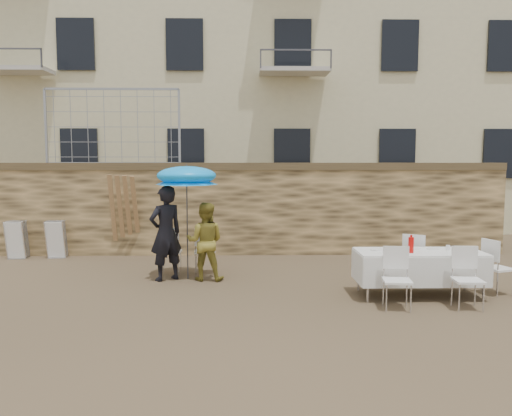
{
  "coord_description": "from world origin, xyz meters",
  "views": [
    {
      "loc": [
        0.22,
        -7.2,
        2.3
      ],
      "look_at": [
        0.4,
        2.2,
        1.4
      ],
      "focal_mm": 35.0,
      "sensor_mm": 36.0,
      "label": 1
    }
  ],
  "objects_px": {
    "table_chair_front_left": "(397,279)",
    "table_chair_front_right": "(468,279)",
    "banquet_table": "(420,254)",
    "chair_stack_left": "(19,239)",
    "chair_stack_right": "(58,238)",
    "man_suit": "(166,233)",
    "woman_dress": "(205,241)",
    "couple_chair_right": "(205,250)",
    "soda_bottle": "(411,245)",
    "table_chair_back": "(415,259)",
    "table_chair_side": "(498,267)",
    "umbrella": "(187,179)",
    "couple_chair_left": "(171,250)"
  },
  "relations": [
    {
      "from": "table_chair_front_left",
      "to": "table_chair_front_right",
      "type": "distance_m",
      "value": 1.1
    },
    {
      "from": "banquet_table",
      "to": "table_chair_front_left",
      "type": "height_order",
      "value": "table_chair_front_left"
    },
    {
      "from": "chair_stack_left",
      "to": "chair_stack_right",
      "type": "xyz_separation_m",
      "value": [
        0.9,
        0.0,
        0.0
      ]
    },
    {
      "from": "man_suit",
      "to": "woman_dress",
      "type": "distance_m",
      "value": 0.77
    },
    {
      "from": "couple_chair_right",
      "to": "banquet_table",
      "type": "height_order",
      "value": "couple_chair_right"
    },
    {
      "from": "soda_bottle",
      "to": "woman_dress",
      "type": "bearing_deg",
      "value": 158.62
    },
    {
      "from": "banquet_table",
      "to": "soda_bottle",
      "type": "bearing_deg",
      "value": -143.13
    },
    {
      "from": "couple_chair_right",
      "to": "table_chair_front_left",
      "type": "bearing_deg",
      "value": 137.98
    },
    {
      "from": "table_chair_back",
      "to": "banquet_table",
      "type": "bearing_deg",
      "value": 104.17
    },
    {
      "from": "table_chair_front_right",
      "to": "chair_stack_left",
      "type": "bearing_deg",
      "value": 158.64
    },
    {
      "from": "man_suit",
      "to": "chair_stack_right",
      "type": "distance_m",
      "value": 3.72
    },
    {
      "from": "man_suit",
      "to": "chair_stack_right",
      "type": "xyz_separation_m",
      "value": [
        -2.92,
        2.27,
        -0.45
      ]
    },
    {
      "from": "soda_bottle",
      "to": "table_chair_back",
      "type": "height_order",
      "value": "soda_bottle"
    },
    {
      "from": "soda_bottle",
      "to": "chair_stack_left",
      "type": "height_order",
      "value": "soda_bottle"
    },
    {
      "from": "table_chair_back",
      "to": "chair_stack_left",
      "type": "xyz_separation_m",
      "value": [
        -8.48,
        2.69,
        -0.02
      ]
    },
    {
      "from": "banquet_table",
      "to": "table_chair_back",
      "type": "distance_m",
      "value": 0.86
    },
    {
      "from": "soda_bottle",
      "to": "table_chair_side",
      "type": "xyz_separation_m",
      "value": [
        1.6,
        0.25,
        -0.43
      ]
    },
    {
      "from": "umbrella",
      "to": "couple_chair_right",
      "type": "bearing_deg",
      "value": 56.31
    },
    {
      "from": "table_chair_back",
      "to": "table_chair_front_right",
      "type": "bearing_deg",
      "value": 129.16
    },
    {
      "from": "man_suit",
      "to": "table_chair_front_right",
      "type": "distance_m",
      "value": 5.36
    },
    {
      "from": "table_chair_front_left",
      "to": "table_chair_side",
      "type": "distance_m",
      "value": 2.17
    },
    {
      "from": "chair_stack_left",
      "to": "table_chair_back",
      "type": "bearing_deg",
      "value": -17.61
    },
    {
      "from": "man_suit",
      "to": "woman_dress",
      "type": "height_order",
      "value": "man_suit"
    },
    {
      "from": "table_chair_side",
      "to": "umbrella",
      "type": "bearing_deg",
      "value": 59.87
    },
    {
      "from": "man_suit",
      "to": "couple_chair_right",
      "type": "xyz_separation_m",
      "value": [
        0.7,
        0.55,
        -0.43
      ]
    },
    {
      "from": "man_suit",
      "to": "table_chair_front_left",
      "type": "relative_size",
      "value": 1.9
    },
    {
      "from": "table_chair_front_left",
      "to": "chair_stack_left",
      "type": "relative_size",
      "value": 1.04
    },
    {
      "from": "couple_chair_left",
      "to": "table_chair_front_left",
      "type": "distance_m",
      "value": 4.62
    },
    {
      "from": "chair_stack_left",
      "to": "chair_stack_right",
      "type": "bearing_deg",
      "value": 0.0
    },
    {
      "from": "couple_chair_right",
      "to": "chair_stack_right",
      "type": "xyz_separation_m",
      "value": [
        -3.62,
        1.72,
        -0.02
      ]
    },
    {
      "from": "couple_chair_right",
      "to": "chair_stack_right",
      "type": "bearing_deg",
      "value": -28.8
    },
    {
      "from": "man_suit",
      "to": "table_chair_front_right",
      "type": "xyz_separation_m",
      "value": [
        4.97,
        -1.98,
        -0.43
      ]
    },
    {
      "from": "woman_dress",
      "to": "umbrella",
      "type": "xyz_separation_m",
      "value": [
        -0.35,
        0.1,
        1.2
      ]
    },
    {
      "from": "table_chair_back",
      "to": "table_chair_front_left",
      "type": "bearing_deg",
      "value": 90.91
    },
    {
      "from": "umbrella",
      "to": "couple_chair_right",
      "type": "height_order",
      "value": "umbrella"
    },
    {
      "from": "man_suit",
      "to": "umbrella",
      "type": "xyz_separation_m",
      "value": [
        0.4,
        0.1,
        1.03
      ]
    },
    {
      "from": "woman_dress",
      "to": "table_chair_front_left",
      "type": "bearing_deg",
      "value": 153.12
    },
    {
      "from": "table_chair_front_left",
      "to": "table_chair_back",
      "type": "xyz_separation_m",
      "value": [
        0.8,
        1.55,
        0.0
      ]
    },
    {
      "from": "umbrella",
      "to": "chair_stack_right",
      "type": "distance_m",
      "value": 4.23
    },
    {
      "from": "man_suit",
      "to": "chair_stack_right",
      "type": "height_order",
      "value": "man_suit"
    },
    {
      "from": "table_chair_front_right",
      "to": "table_chair_back",
      "type": "bearing_deg",
      "value": 105.38
    },
    {
      "from": "banquet_table",
      "to": "umbrella",
      "type": "bearing_deg",
      "value": 161.93
    },
    {
      "from": "man_suit",
      "to": "table_chair_front_right",
      "type": "height_order",
      "value": "man_suit"
    },
    {
      "from": "soda_bottle",
      "to": "table_chair_front_left",
      "type": "height_order",
      "value": "soda_bottle"
    },
    {
      "from": "woman_dress",
      "to": "table_chair_front_right",
      "type": "relative_size",
      "value": 1.56
    },
    {
      "from": "man_suit",
      "to": "chair_stack_right",
      "type": "bearing_deg",
      "value": -74.18
    },
    {
      "from": "banquet_table",
      "to": "table_chair_side",
      "type": "distance_m",
      "value": 1.43
    },
    {
      "from": "banquet_table",
      "to": "table_chair_front_right",
      "type": "distance_m",
      "value": 0.94
    },
    {
      "from": "couple_chair_left",
      "to": "table_chair_back",
      "type": "height_order",
      "value": "same"
    },
    {
      "from": "table_chair_front_left",
      "to": "table_chair_front_right",
      "type": "bearing_deg",
      "value": 7.5
    }
  ]
}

